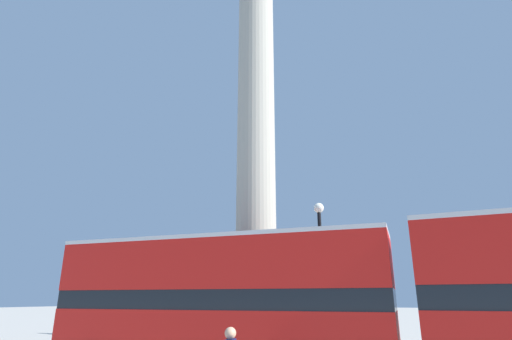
% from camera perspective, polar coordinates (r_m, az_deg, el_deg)
% --- Properties ---
extents(monument_column, '(5.75, 5.75, 25.50)m').
position_cam_1_polar(monument_column, '(19.63, 0.00, 1.64)').
color(monument_column, '#A39E8E').
rests_on(monument_column, ground_plane).
extents(bus_a, '(10.23, 3.28, 4.17)m').
position_cam_1_polar(bus_a, '(12.75, -5.20, -18.06)').
color(bus_a, red).
rests_on(bus_a, ground_plane).
extents(equestrian_statue, '(2.89, 2.09, 5.63)m').
position_cam_1_polar(equestrian_statue, '(29.44, -18.63, -18.47)').
color(equestrian_statue, '#A39E8E').
rests_on(equestrian_statue, ground_plane).
extents(street_lamp, '(0.39, 0.39, 5.88)m').
position_cam_1_polar(street_lamp, '(15.29, 9.43, -14.81)').
color(street_lamp, black).
rests_on(street_lamp, ground_plane).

